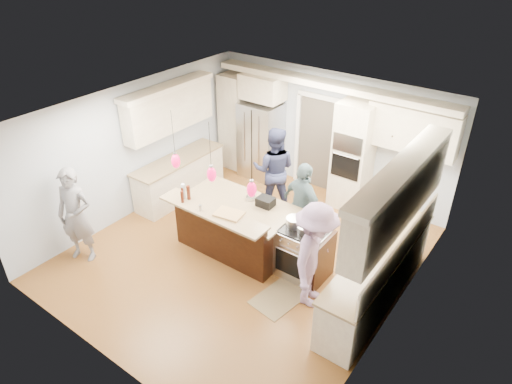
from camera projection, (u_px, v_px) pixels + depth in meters
ground_plane at (245, 253)px, 8.43m from camera, size 6.00×6.00×0.00m
room_shell at (243, 166)px, 7.50m from camera, size 5.54×6.04×2.72m
refrigerator at (261, 140)px, 10.58m from camera, size 0.90×0.70×1.80m
oven_column at (353, 156)px, 9.30m from camera, size 0.72×0.69×2.30m
back_upper_cabinets at (294, 115)px, 9.86m from camera, size 5.30×0.61×2.54m
right_counter_run at (385, 248)px, 6.85m from camera, size 0.64×3.10×2.51m
left_cabinets at (176, 152)px, 9.68m from camera, size 0.64×2.30×2.51m
kitchen_island at (236, 225)px, 8.35m from camera, size 2.10×1.46×1.12m
island_range at (304, 253)px, 7.70m from camera, size 0.82×0.71×0.92m
pendant_lights at (212, 174)px, 7.28m from camera, size 1.75×0.15×1.03m
person_bar_end at (76, 216)px, 7.89m from camera, size 0.77×0.64×1.79m
person_far_left at (274, 170)px, 9.30m from camera, size 1.11×1.02×1.83m
person_far_right at (303, 206)px, 8.23m from camera, size 1.08×0.72×1.70m
person_range_side at (315, 256)px, 6.93m from camera, size 0.91×1.29×1.81m
floor_rug at (279, 298)px, 7.42m from camera, size 0.73×0.97×0.01m
water_bottle at (183, 191)px, 7.88m from camera, size 0.08×0.08×0.28m
beer_bottle_a at (183, 193)px, 7.89m from camera, size 0.06×0.06×0.23m
beer_bottle_b at (182, 197)px, 7.79m from camera, size 0.06×0.06×0.22m
beer_bottle_c at (189, 193)px, 7.87m from camera, size 0.08×0.08×0.26m
drink_can at (201, 208)px, 7.59m from camera, size 0.07×0.07×0.11m
cutting_board at (229, 214)px, 7.50m from camera, size 0.50×0.40×0.04m
pot_large at (294, 222)px, 7.54m from camera, size 0.27×0.27×0.16m
pot_small at (304, 229)px, 7.40m from camera, size 0.23×0.23×0.11m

